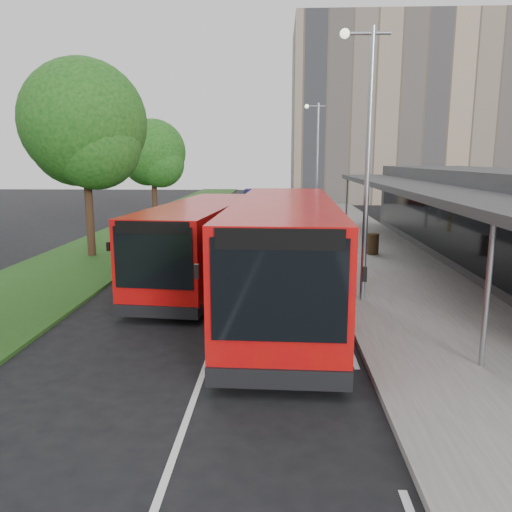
{
  "coord_description": "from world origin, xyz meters",
  "views": [
    {
      "loc": [
        1.57,
        -13.16,
        4.47
      ],
      "look_at": [
        0.88,
        1.99,
        1.5
      ],
      "focal_mm": 35.0,
      "sensor_mm": 36.0,
      "label": 1
    }
  ],
  "objects_px": {
    "tree_far": "(153,157)",
    "bollard": "(335,222)",
    "bus_second": "(201,242)",
    "car_far": "(253,194)",
    "lamp_post_far": "(316,155)",
    "lamp_post_near": "(365,150)",
    "bus_main": "(284,255)",
    "car_near": "(278,199)",
    "litter_bin": "(373,244)",
    "tree_mid": "(84,131)"
  },
  "relations": [
    {
      "from": "bus_main",
      "to": "car_far",
      "type": "xyz_separation_m",
      "value": [
        -3.06,
        41.33,
        -1.1
      ]
    },
    {
      "from": "car_near",
      "to": "tree_far",
      "type": "bearing_deg",
      "value": -97.44
    },
    {
      "from": "bus_main",
      "to": "car_far",
      "type": "distance_m",
      "value": 41.46
    },
    {
      "from": "lamp_post_near",
      "to": "bus_main",
      "type": "xyz_separation_m",
      "value": [
        -2.37,
        -0.72,
        -3.03
      ]
    },
    {
      "from": "lamp_post_far",
      "to": "bollard",
      "type": "relative_size",
      "value": 7.93
    },
    {
      "from": "lamp_post_far",
      "to": "bus_main",
      "type": "bearing_deg",
      "value": -96.53
    },
    {
      "from": "tree_mid",
      "to": "bus_main",
      "type": "height_order",
      "value": "tree_mid"
    },
    {
      "from": "lamp_post_near",
      "to": "bollard",
      "type": "relative_size",
      "value": 7.93
    },
    {
      "from": "bus_second",
      "to": "car_far",
      "type": "xyz_separation_m",
      "value": [
        -0.06,
        37.9,
        -0.88
      ]
    },
    {
      "from": "tree_far",
      "to": "bollard",
      "type": "distance_m",
      "value": 13.24
    },
    {
      "from": "lamp_post_far",
      "to": "bus_main",
      "type": "relative_size",
      "value": 0.68
    },
    {
      "from": "lamp_post_far",
      "to": "tree_far",
      "type": "bearing_deg",
      "value": -175.13
    },
    {
      "from": "bus_second",
      "to": "lamp_post_far",
      "type": "bearing_deg",
      "value": 78.23
    },
    {
      "from": "car_far",
      "to": "tree_far",
      "type": "bearing_deg",
      "value": -127.33
    },
    {
      "from": "bus_second",
      "to": "litter_bin",
      "type": "relative_size",
      "value": 10.81
    },
    {
      "from": "tree_far",
      "to": "litter_bin",
      "type": "xyz_separation_m",
      "value": [
        12.91,
        -11.5,
        -3.97
      ]
    },
    {
      "from": "litter_bin",
      "to": "car_far",
      "type": "relative_size",
      "value": 0.27
    },
    {
      "from": "litter_bin",
      "to": "bus_second",
      "type": "bearing_deg",
      "value": -145.89
    },
    {
      "from": "lamp_post_near",
      "to": "tree_mid",
      "type": "bearing_deg",
      "value": 147.64
    },
    {
      "from": "car_near",
      "to": "tree_mid",
      "type": "bearing_deg",
      "value": -86.01
    },
    {
      "from": "lamp_post_far",
      "to": "car_far",
      "type": "height_order",
      "value": "lamp_post_far"
    },
    {
      "from": "bollard",
      "to": "car_near",
      "type": "relative_size",
      "value": 0.31
    },
    {
      "from": "tree_far",
      "to": "bus_main",
      "type": "height_order",
      "value": "tree_far"
    },
    {
      "from": "litter_bin",
      "to": "car_near",
      "type": "height_order",
      "value": "litter_bin"
    },
    {
      "from": "tree_mid",
      "to": "bus_second",
      "type": "height_order",
      "value": "tree_mid"
    },
    {
      "from": "lamp_post_far",
      "to": "car_near",
      "type": "bearing_deg",
      "value": 99.96
    },
    {
      "from": "bus_second",
      "to": "bollard",
      "type": "relative_size",
      "value": 10.27
    },
    {
      "from": "bus_second",
      "to": "bollard",
      "type": "distance_m",
      "value": 13.99
    },
    {
      "from": "tree_far",
      "to": "bollard",
      "type": "height_order",
      "value": "tree_far"
    },
    {
      "from": "tree_far",
      "to": "car_near",
      "type": "distance_m",
      "value": 18.3
    },
    {
      "from": "tree_mid",
      "to": "bollard",
      "type": "relative_size",
      "value": 8.69
    },
    {
      "from": "lamp_post_far",
      "to": "bollard",
      "type": "height_order",
      "value": "lamp_post_far"
    },
    {
      "from": "lamp_post_near",
      "to": "car_near",
      "type": "height_order",
      "value": "lamp_post_near"
    },
    {
      "from": "lamp_post_near",
      "to": "lamp_post_far",
      "type": "height_order",
      "value": "same"
    },
    {
      "from": "tree_mid",
      "to": "lamp_post_far",
      "type": "relative_size",
      "value": 1.1
    },
    {
      "from": "bus_main",
      "to": "car_near",
      "type": "relative_size",
      "value": 3.61
    },
    {
      "from": "litter_bin",
      "to": "bollard",
      "type": "height_order",
      "value": "bollard"
    },
    {
      "from": "bus_main",
      "to": "car_far",
      "type": "bearing_deg",
      "value": 95.74
    },
    {
      "from": "lamp_post_far",
      "to": "bus_second",
      "type": "height_order",
      "value": "lamp_post_far"
    },
    {
      "from": "tree_far",
      "to": "bus_second",
      "type": "xyz_separation_m",
      "value": [
        5.75,
        -16.34,
        -3.12
      ]
    },
    {
      "from": "tree_mid",
      "to": "car_near",
      "type": "bearing_deg",
      "value": 72.85
    },
    {
      "from": "tree_mid",
      "to": "bollard",
      "type": "bearing_deg",
      "value": 34.02
    },
    {
      "from": "bus_main",
      "to": "bus_second",
      "type": "distance_m",
      "value": 4.57
    },
    {
      "from": "tree_far",
      "to": "bollard",
      "type": "relative_size",
      "value": 7.06
    },
    {
      "from": "bus_main",
      "to": "car_near",
      "type": "height_order",
      "value": "bus_main"
    },
    {
      "from": "lamp_post_near",
      "to": "car_far",
      "type": "distance_m",
      "value": 41.18
    },
    {
      "from": "lamp_post_near",
      "to": "lamp_post_far",
      "type": "distance_m",
      "value": 20.0
    },
    {
      "from": "bus_main",
      "to": "bus_second",
      "type": "bearing_deg",
      "value": 132.73
    },
    {
      "from": "tree_mid",
      "to": "bus_main",
      "type": "xyz_separation_m",
      "value": [
        8.76,
        -7.78,
        -3.98
      ]
    },
    {
      "from": "lamp_post_near",
      "to": "car_near",
      "type": "distance_m",
      "value": 35.07
    }
  ]
}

